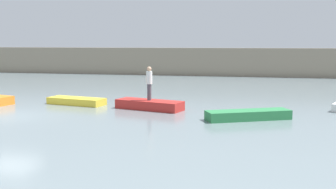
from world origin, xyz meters
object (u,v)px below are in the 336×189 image
(person_white_shirt, at_px, (149,81))
(rowboat_red, at_px, (149,105))
(rowboat_green, at_px, (248,115))
(rowboat_yellow, at_px, (76,101))

(person_white_shirt, bearing_deg, rowboat_red, 0.00)
(rowboat_red, bearing_deg, rowboat_green, -3.83)
(rowboat_red, height_order, rowboat_green, rowboat_red)
(rowboat_yellow, relative_size, person_white_shirt, 1.89)
(rowboat_yellow, relative_size, rowboat_green, 0.86)
(rowboat_red, relative_size, person_white_shirt, 2.04)
(person_white_shirt, bearing_deg, rowboat_green, -19.36)
(rowboat_green, relative_size, person_white_shirt, 2.20)
(rowboat_yellow, relative_size, rowboat_red, 0.93)
(rowboat_yellow, distance_m, rowboat_red, 4.56)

